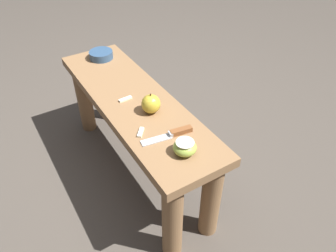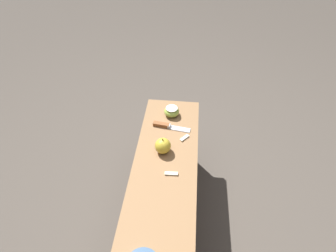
% 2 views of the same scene
% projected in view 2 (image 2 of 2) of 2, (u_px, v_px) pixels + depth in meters
% --- Properties ---
extents(ground_plane, '(8.00, 8.00, 0.00)m').
position_uv_depth(ground_plane, '(165.00, 219.00, 1.49)').
color(ground_plane, '#4C443D').
extents(wooden_bench, '(1.04, 0.30, 0.45)m').
position_uv_depth(wooden_bench, '(164.00, 187.00, 1.27)').
color(wooden_bench, olive).
rests_on(wooden_bench, ground_plane).
extents(knife, '(0.06, 0.20, 0.02)m').
position_uv_depth(knife, '(166.00, 126.00, 1.39)').
color(knife, '#B7BABF').
rests_on(knife, wooden_bench).
extents(apple_whole, '(0.08, 0.08, 0.09)m').
position_uv_depth(apple_whole, '(163.00, 146.00, 1.25)').
color(apple_whole, gold).
rests_on(apple_whole, wooden_bench).
extents(apple_cut, '(0.08, 0.08, 0.05)m').
position_uv_depth(apple_cut, '(171.00, 111.00, 1.45)').
color(apple_cut, '#9EB747').
rests_on(apple_cut, wooden_bench).
extents(apple_slice_near_knife, '(0.05, 0.05, 0.01)m').
position_uv_depth(apple_slice_near_knife, '(184.00, 138.00, 1.33)').
color(apple_slice_near_knife, white).
rests_on(apple_slice_near_knife, wooden_bench).
extents(apple_slice_center, '(0.02, 0.06, 0.01)m').
position_uv_depth(apple_slice_center, '(171.00, 174.00, 1.17)').
color(apple_slice_center, white).
rests_on(apple_slice_center, wooden_bench).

